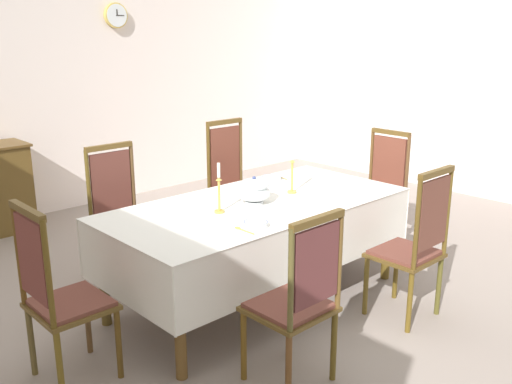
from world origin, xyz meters
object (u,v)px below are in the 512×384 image
(chair_south_a, at_px, (298,298))
(chair_north_b, at_px, (234,187))
(soup_tureen, at_px, (254,190))
(bowl_near_right, at_px, (271,178))
(dining_table, at_px, (258,212))
(mounted_clock, at_px, (116,15))
(bowl_near_left, at_px, (256,224))
(candlestick_east, at_px, (292,174))
(chair_south_b, at_px, (414,244))
(chair_head_east, at_px, (380,191))
(spoon_secondary, at_px, (279,176))
(chair_north_a, at_px, (121,216))
(candlestick_west, at_px, (219,193))
(chair_head_west, at_px, (59,294))
(spoon_primary, at_px, (240,229))

(chair_south_a, height_order, chair_north_b, chair_north_b)
(chair_south_a, xyz_separation_m, soup_tureen, (0.55, 0.95, 0.33))
(chair_south_a, xyz_separation_m, bowl_near_right, (1.12, 1.35, 0.25))
(dining_table, bearing_deg, mounted_clock, 76.60)
(bowl_near_left, bearing_deg, candlestick_east, 27.38)
(chair_south_b, bearing_deg, chair_head_east, 45.05)
(chair_head_east, height_order, mounted_clock, mounted_clock)
(bowl_near_right, bearing_deg, mounted_clock, 85.54)
(chair_south_a, bearing_deg, spoon_secondary, 47.83)
(chair_south_b, distance_m, soup_tureen, 1.18)
(chair_north_a, bearing_deg, bowl_near_left, 98.76)
(spoon_secondary, bearing_deg, mounted_clock, 104.54)
(chair_north_b, relative_size, candlestick_west, 3.43)
(spoon_secondary, bearing_deg, dining_table, -130.51)
(chair_north_b, xyz_separation_m, chair_head_east, (0.95, -0.96, -0.03))
(soup_tureen, bearing_deg, candlestick_west, 180.00)
(soup_tureen, relative_size, bowl_near_left, 1.52)
(chair_north_b, relative_size, chair_head_west, 1.10)
(chair_head_east, relative_size, soup_tureen, 4.53)
(chair_south_b, bearing_deg, bowl_near_left, 149.86)
(dining_table, height_order, candlestick_west, candlestick_west)
(chair_south_b, relative_size, soup_tureen, 4.51)
(chair_north_b, bearing_deg, mounted_clock, -94.12)
(chair_head_west, relative_size, soup_tureen, 4.44)
(chair_north_b, height_order, bowl_near_left, chair_north_b)
(chair_head_west, relative_size, bowl_near_right, 6.64)
(chair_head_east, height_order, candlestick_east, candlestick_east)
(spoon_primary, relative_size, spoon_secondary, 1.03)
(chair_head_west, height_order, bowl_near_left, chair_head_west)
(chair_head_west, distance_m, mounted_clock, 4.23)
(candlestick_west, bearing_deg, spoon_primary, -109.65)
(mounted_clock, bearing_deg, chair_head_east, -75.98)
(chair_north_a, height_order, bowl_near_right, chair_north_a)
(chair_south_b, bearing_deg, dining_table, 122.04)
(dining_table, height_order, chair_south_b, chair_south_b)
(chair_north_b, xyz_separation_m, mounted_clock, (0.16, 2.21, 1.56))
(bowl_near_right, bearing_deg, spoon_primary, -143.59)
(spoon_secondary, relative_size, mounted_clock, 0.61)
(candlestick_west, distance_m, candlestick_east, 0.73)
(chair_north_b, height_order, chair_head_east, chair_north_b)
(chair_head_west, relative_size, spoon_secondary, 6.32)
(chair_head_west, distance_m, bowl_near_left, 1.25)
(chair_south_b, bearing_deg, spoon_primary, 151.38)
(chair_head_west, xyz_separation_m, candlestick_west, (1.18, -0.00, 0.36))
(bowl_near_right, distance_m, spoon_primary, 1.28)
(chair_head_east, bearing_deg, bowl_near_right, 68.25)
(chair_south_a, distance_m, chair_head_west, 1.35)
(chair_south_b, xyz_separation_m, spoon_primary, (-1.09, 0.59, 0.22))
(chair_south_a, relative_size, soup_tureen, 4.29)
(candlestick_west, distance_m, mounted_clock, 3.58)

